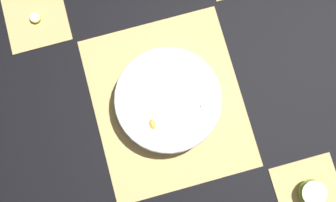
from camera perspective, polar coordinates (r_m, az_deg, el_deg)
ground_plane at (r=1.04m, az=-0.00°, el=-0.25°), size 6.00×6.00×0.00m
bamboo_mat_center at (r=1.04m, az=-0.00°, el=-0.22°), size 0.45×0.39×0.01m
coaster_mat_near_left at (r=1.09m, az=19.79°, el=-12.37°), size 0.17×0.17×0.01m
coaster_mat_far_right at (r=1.16m, az=-18.59°, el=11.27°), size 0.17×0.17×0.01m
fruit_salad_bowl at (r=1.00m, az=-0.01°, el=0.10°), size 0.27×0.27×0.06m
apple_half at (r=1.07m, az=20.21°, el=-12.43°), size 0.07×0.07×0.04m
banana_coin_single at (r=1.15m, az=-18.71°, el=11.40°), size 0.03×0.03×0.01m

